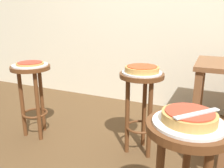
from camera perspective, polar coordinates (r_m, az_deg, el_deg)
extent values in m
cylinder|color=#5B3319|center=(1.03, 18.16, -10.23)|extent=(0.35, 0.35, 0.03)
cylinder|color=silver|center=(1.02, 18.28, -9.05)|extent=(0.30, 0.30, 0.01)
cylinder|color=tan|center=(1.01, 18.41, -7.71)|extent=(0.22, 0.22, 0.04)
cylinder|color=#B23823|center=(1.00, 18.53, -6.50)|extent=(0.20, 0.20, 0.01)
cylinder|color=#5B3319|center=(2.21, -19.40, 3.82)|extent=(0.35, 0.35, 0.03)
cylinder|color=#5B3319|center=(2.38, -16.85, -3.73)|extent=(0.04, 0.04, 0.65)
cylinder|color=#5B3319|center=(2.33, -21.19, -4.56)|extent=(0.04, 0.04, 0.65)
cylinder|color=#5B3319|center=(2.21, -17.74, -5.38)|extent=(0.04, 0.04, 0.65)
torus|color=#5B3319|center=(2.34, -18.38, -6.78)|extent=(0.24, 0.24, 0.02)
cylinder|color=silver|center=(2.21, -19.46, 4.41)|extent=(0.31, 0.31, 0.01)
cylinder|color=#B78442|center=(2.20, -19.49, 4.75)|extent=(0.24, 0.24, 0.01)
cylinder|color=red|center=(2.20, -19.52, 5.02)|extent=(0.21, 0.21, 0.01)
cylinder|color=#5B3319|center=(1.82, 7.32, 2.10)|extent=(0.35, 0.35, 0.03)
cylinder|color=#5B3319|center=(2.03, 7.88, -6.64)|extent=(0.04, 0.04, 0.65)
cylinder|color=#5B3319|center=(1.92, 3.77, -7.96)|extent=(0.04, 0.04, 0.65)
cylinder|color=#5B3319|center=(1.87, 9.21, -8.86)|extent=(0.04, 0.04, 0.65)
torus|color=#5B3319|center=(1.98, 6.85, -10.38)|extent=(0.24, 0.24, 0.02)
cylinder|color=silver|center=(1.82, 7.35, 2.82)|extent=(0.31, 0.31, 0.01)
cylinder|color=tan|center=(1.81, 7.38, 3.62)|extent=(0.26, 0.26, 0.04)
cylinder|color=red|center=(1.81, 7.40, 4.33)|extent=(0.23, 0.23, 0.01)
cube|color=brown|center=(2.12, 19.81, -6.01)|extent=(0.06, 0.06, 0.68)
cube|color=brown|center=(2.61, 20.85, -1.97)|extent=(0.06, 0.06, 0.68)
cube|color=brown|center=(2.03, 25.78, -11.93)|extent=(0.04, 0.04, 0.42)
cube|color=brown|center=(1.72, 25.15, -17.28)|extent=(0.04, 0.04, 0.42)
cube|color=silver|center=(0.98, 20.19, -6.82)|extent=(0.16, 0.18, 0.01)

